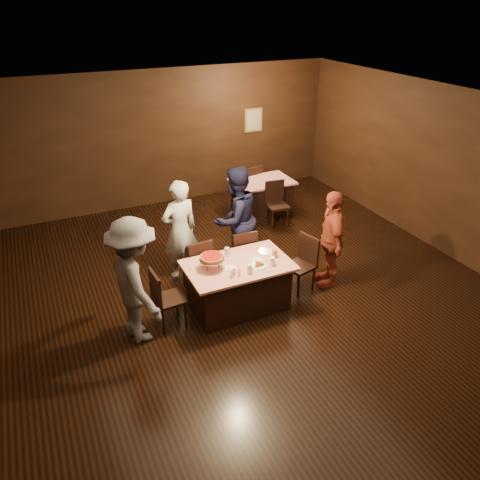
{
  "coord_description": "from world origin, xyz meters",
  "views": [
    {
      "loc": [
        -2.79,
        -5.04,
        4.39
      ],
      "look_at": [
        -0.1,
        0.76,
        1.0
      ],
      "focal_mm": 35.0,
      "sensor_mm": 36.0,
      "label": 1
    }
  ],
  "objects_px": {
    "chair_end_right": "(300,265)",
    "diner_navy_hoodie": "(236,219)",
    "main_table": "(238,286)",
    "glass_back": "(227,252)",
    "diner_white_jacket": "(180,230)",
    "chair_end_left": "(169,298)",
    "glass_amber": "(275,253)",
    "chair_back_far": "(250,184)",
    "glass_front_left": "(250,269)",
    "pizza_stand": "(212,258)",
    "plate_empty": "(266,252)",
    "glass_front_right": "(272,261)",
    "chair_far_right": "(241,253)",
    "chair_far_left": "(197,264)",
    "diner_grey_knit": "(135,281)",
    "back_table": "(262,197)",
    "chair_back_near": "(277,205)",
    "diner_red_shirt": "(331,239)"
  },
  "relations": [
    {
      "from": "chair_back_near",
      "to": "glass_back",
      "type": "bearing_deg",
      "value": -128.98
    },
    {
      "from": "glass_back",
      "to": "glass_front_right",
      "type": "bearing_deg",
      "value": -47.73
    },
    {
      "from": "main_table",
      "to": "diner_grey_knit",
      "type": "height_order",
      "value": "diner_grey_knit"
    },
    {
      "from": "diner_navy_hoodie",
      "to": "pizza_stand",
      "type": "distance_m",
      "value": 1.39
    },
    {
      "from": "chair_end_left",
      "to": "glass_front_right",
      "type": "xyz_separation_m",
      "value": [
        1.55,
        -0.25,
        0.37
      ]
    },
    {
      "from": "pizza_stand",
      "to": "glass_back",
      "type": "xyz_separation_m",
      "value": [
        0.35,
        0.25,
        -0.11
      ]
    },
    {
      "from": "main_table",
      "to": "chair_back_far",
      "type": "distance_m",
      "value": 4.08
    },
    {
      "from": "main_table",
      "to": "back_table",
      "type": "distance_m",
      "value": 3.57
    },
    {
      "from": "diner_red_shirt",
      "to": "pizza_stand",
      "type": "xyz_separation_m",
      "value": [
        -2.07,
        0.06,
        0.12
      ]
    },
    {
      "from": "glass_front_left",
      "to": "glass_back",
      "type": "bearing_deg",
      "value": 99.46
    },
    {
      "from": "back_table",
      "to": "glass_amber",
      "type": "bearing_deg",
      "value": -114.02
    },
    {
      "from": "chair_end_left",
      "to": "plate_empty",
      "type": "bearing_deg",
      "value": -88.27
    },
    {
      "from": "chair_back_far",
      "to": "diner_white_jacket",
      "type": "relative_size",
      "value": 0.54
    },
    {
      "from": "diner_red_shirt",
      "to": "plate_empty",
      "type": "relative_size",
      "value": 6.68
    },
    {
      "from": "chair_far_right",
      "to": "glass_front_right",
      "type": "height_order",
      "value": "chair_far_right"
    },
    {
      "from": "chair_far_right",
      "to": "glass_amber",
      "type": "xyz_separation_m",
      "value": [
        0.2,
        -0.8,
        0.37
      ]
    },
    {
      "from": "glass_amber",
      "to": "diner_navy_hoodie",
      "type": "bearing_deg",
      "value": 96.12
    },
    {
      "from": "diner_navy_hoodie",
      "to": "glass_front_left",
      "type": "relative_size",
      "value": 13.41
    },
    {
      "from": "chair_back_near",
      "to": "diner_grey_knit",
      "type": "bearing_deg",
      "value": -139.96
    },
    {
      "from": "main_table",
      "to": "glass_back",
      "type": "relative_size",
      "value": 11.43
    },
    {
      "from": "main_table",
      "to": "plate_empty",
      "type": "relative_size",
      "value": 6.4
    },
    {
      "from": "pizza_stand",
      "to": "plate_empty",
      "type": "distance_m",
      "value": 0.97
    },
    {
      "from": "chair_end_right",
      "to": "glass_amber",
      "type": "relative_size",
      "value": 6.79
    },
    {
      "from": "plate_empty",
      "to": "glass_front_right",
      "type": "xyz_separation_m",
      "value": [
        -0.1,
        -0.4,
        0.06
      ]
    },
    {
      "from": "chair_end_left",
      "to": "plate_empty",
      "type": "xyz_separation_m",
      "value": [
        1.65,
        0.15,
        0.3
      ]
    },
    {
      "from": "chair_end_left",
      "to": "pizza_stand",
      "type": "xyz_separation_m",
      "value": [
        0.7,
        0.05,
        0.48
      ]
    },
    {
      "from": "glass_back",
      "to": "glass_front_left",
      "type": "bearing_deg",
      "value": -80.54
    },
    {
      "from": "chair_end_right",
      "to": "diner_navy_hoodie",
      "type": "bearing_deg",
      "value": -164.58
    },
    {
      "from": "chair_back_far",
      "to": "diner_white_jacket",
      "type": "xyz_separation_m",
      "value": [
        -2.45,
        -2.35,
        0.41
      ]
    },
    {
      "from": "main_table",
      "to": "glass_back",
      "type": "bearing_deg",
      "value": 99.46
    },
    {
      "from": "pizza_stand",
      "to": "glass_amber",
      "type": "relative_size",
      "value": 2.71
    },
    {
      "from": "main_table",
      "to": "chair_end_right",
      "type": "bearing_deg",
      "value": 0.0
    },
    {
      "from": "main_table",
      "to": "back_table",
      "type": "xyz_separation_m",
      "value": [
        1.95,
        2.98,
        0.0
      ]
    },
    {
      "from": "glass_back",
      "to": "diner_grey_knit",
      "type": "bearing_deg",
      "value": -166.36
    },
    {
      "from": "chair_end_left",
      "to": "glass_amber",
      "type": "height_order",
      "value": "chair_end_left"
    },
    {
      "from": "chair_end_right",
      "to": "diner_white_jacket",
      "type": "xyz_separation_m",
      "value": [
        -1.6,
        1.24,
        0.41
      ]
    },
    {
      "from": "chair_end_right",
      "to": "diner_navy_hoodie",
      "type": "height_order",
      "value": "diner_navy_hoodie"
    },
    {
      "from": "chair_far_right",
      "to": "diner_red_shirt",
      "type": "xyz_separation_m",
      "value": [
        1.27,
        -0.76,
        0.36
      ]
    },
    {
      "from": "back_table",
      "to": "pizza_stand",
      "type": "height_order",
      "value": "pizza_stand"
    },
    {
      "from": "diner_red_shirt",
      "to": "glass_amber",
      "type": "height_order",
      "value": "diner_red_shirt"
    },
    {
      "from": "chair_far_right",
      "to": "diner_navy_hoodie",
      "type": "distance_m",
      "value": 0.6
    },
    {
      "from": "glass_front_left",
      "to": "chair_end_left",
      "type": "bearing_deg",
      "value": 165.38
    },
    {
      "from": "chair_end_right",
      "to": "plate_empty",
      "type": "distance_m",
      "value": 0.65
    },
    {
      "from": "back_table",
      "to": "plate_empty",
      "type": "distance_m",
      "value": 3.19
    },
    {
      "from": "glass_front_left",
      "to": "chair_far_right",
      "type": "bearing_deg",
      "value": 71.57
    },
    {
      "from": "chair_end_right",
      "to": "diner_red_shirt",
      "type": "height_order",
      "value": "diner_red_shirt"
    },
    {
      "from": "chair_far_left",
      "to": "pizza_stand",
      "type": "relative_size",
      "value": 2.5
    },
    {
      "from": "chair_end_left",
      "to": "glass_amber",
      "type": "distance_m",
      "value": 1.74
    },
    {
      "from": "diner_white_jacket",
      "to": "glass_front_left",
      "type": "bearing_deg",
      "value": 98.64
    },
    {
      "from": "chair_back_near",
      "to": "plate_empty",
      "type": "height_order",
      "value": "chair_back_near"
    }
  ]
}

